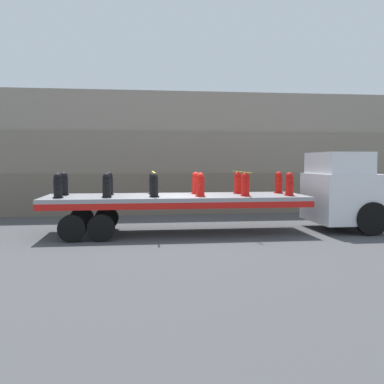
{
  "coord_description": "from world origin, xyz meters",
  "views": [
    {
      "loc": [
        -1.25,
        -14.57,
        2.48
      ],
      "look_at": [
        0.55,
        0.0,
        1.43
      ],
      "focal_mm": 40.0,
      "sensor_mm": 36.0,
      "label": 1
    }
  ],
  "objects_px": {
    "truck_cab": "(345,191)",
    "fire_hydrant_black_far_2": "(153,183)",
    "fire_hydrant_black_near_1": "(107,186)",
    "fire_hydrant_black_near_0": "(58,186)",
    "flatbed_trailer": "(159,203)",
    "fire_hydrant_red_near_5": "(289,184)",
    "fire_hydrant_red_near_3": "(200,185)",
    "fire_hydrant_red_far_5": "(279,183)",
    "fire_hydrant_red_far_3": "(196,183)",
    "fire_hydrant_black_far_1": "(109,184)",
    "fire_hydrant_red_near_4": "(245,185)",
    "fire_hydrant_black_near_2": "(154,185)",
    "fire_hydrant_red_far_4": "(238,183)",
    "fire_hydrant_black_far_0": "(64,184)"
  },
  "relations": [
    {
      "from": "fire_hydrant_black_near_0",
      "to": "fire_hydrant_red_near_4",
      "type": "relative_size",
      "value": 1.0
    },
    {
      "from": "fire_hydrant_black_far_1",
      "to": "fire_hydrant_red_near_4",
      "type": "xyz_separation_m",
      "value": [
        4.59,
        -1.13,
        0.0
      ]
    },
    {
      "from": "fire_hydrant_red_far_3",
      "to": "fire_hydrant_red_near_5",
      "type": "height_order",
      "value": "same"
    },
    {
      "from": "fire_hydrant_black_far_2",
      "to": "fire_hydrant_black_far_0",
      "type": "bearing_deg",
      "value": 180.0
    },
    {
      "from": "fire_hydrant_black_far_2",
      "to": "fire_hydrant_red_far_4",
      "type": "bearing_deg",
      "value": 0.0
    },
    {
      "from": "fire_hydrant_black_near_1",
      "to": "fire_hydrant_red_far_3",
      "type": "distance_m",
      "value": 3.26
    },
    {
      "from": "flatbed_trailer",
      "to": "fire_hydrant_red_near_5",
      "type": "xyz_separation_m",
      "value": [
        4.42,
        -0.56,
        0.63
      ]
    },
    {
      "from": "flatbed_trailer",
      "to": "fire_hydrant_red_near_3",
      "type": "height_order",
      "value": "fire_hydrant_red_near_3"
    },
    {
      "from": "fire_hydrant_black_near_1",
      "to": "fire_hydrant_red_far_4",
      "type": "relative_size",
      "value": 1.0
    },
    {
      "from": "fire_hydrant_black_near_1",
      "to": "fire_hydrant_red_far_3",
      "type": "xyz_separation_m",
      "value": [
        3.06,
        1.13,
        0.0
      ]
    },
    {
      "from": "fire_hydrant_black_near_1",
      "to": "fire_hydrant_red_far_5",
      "type": "relative_size",
      "value": 1.0
    },
    {
      "from": "fire_hydrant_black_near_2",
      "to": "fire_hydrant_red_far_3",
      "type": "height_order",
      "value": "same"
    },
    {
      "from": "flatbed_trailer",
      "to": "fire_hydrant_black_far_0",
      "type": "bearing_deg",
      "value": 170.1
    },
    {
      "from": "fire_hydrant_black_near_2",
      "to": "fire_hydrant_red_far_3",
      "type": "relative_size",
      "value": 1.0
    },
    {
      "from": "fire_hydrant_black_near_1",
      "to": "fire_hydrant_black_far_2",
      "type": "xyz_separation_m",
      "value": [
        1.53,
        1.13,
        0.0
      ]
    },
    {
      "from": "truck_cab",
      "to": "flatbed_trailer",
      "type": "distance_m",
      "value": 6.72
    },
    {
      "from": "fire_hydrant_black_near_2",
      "to": "fire_hydrant_red_near_5",
      "type": "bearing_deg",
      "value": 0.0
    },
    {
      "from": "fire_hydrant_black_near_2",
      "to": "fire_hydrant_red_near_3",
      "type": "xyz_separation_m",
      "value": [
        1.53,
        0.0,
        0.0
      ]
    },
    {
      "from": "fire_hydrant_black_near_0",
      "to": "fire_hydrant_black_near_1",
      "type": "height_order",
      "value": "same"
    },
    {
      "from": "fire_hydrant_black_near_0",
      "to": "flatbed_trailer",
      "type": "bearing_deg",
      "value": 9.9
    },
    {
      "from": "fire_hydrant_red_near_3",
      "to": "fire_hydrant_black_near_0",
      "type": "bearing_deg",
      "value": 180.0
    },
    {
      "from": "truck_cab",
      "to": "fire_hydrant_black_far_2",
      "type": "xyz_separation_m",
      "value": [
        -6.88,
        0.56,
        0.28
      ]
    },
    {
      "from": "fire_hydrant_black_far_1",
      "to": "truck_cab",
      "type": "bearing_deg",
      "value": -3.84
    },
    {
      "from": "fire_hydrant_red_far_5",
      "to": "fire_hydrant_black_near_0",
      "type": "bearing_deg",
      "value": -171.61
    },
    {
      "from": "fire_hydrant_red_far_3",
      "to": "fire_hydrant_red_far_4",
      "type": "height_order",
      "value": "same"
    },
    {
      "from": "fire_hydrant_black_far_0",
      "to": "fire_hydrant_black_near_2",
      "type": "distance_m",
      "value": 3.26
    },
    {
      "from": "fire_hydrant_black_near_2",
      "to": "fire_hydrant_red_far_5",
      "type": "distance_m",
      "value": 4.73
    },
    {
      "from": "fire_hydrant_black_near_0",
      "to": "fire_hydrant_black_near_2",
      "type": "relative_size",
      "value": 1.0
    },
    {
      "from": "flatbed_trailer",
      "to": "fire_hydrant_black_near_2",
      "type": "distance_m",
      "value": 0.86
    },
    {
      "from": "fire_hydrant_red_far_5",
      "to": "truck_cab",
      "type": "bearing_deg",
      "value": -13.86
    },
    {
      "from": "fire_hydrant_red_near_5",
      "to": "fire_hydrant_black_near_1",
      "type": "bearing_deg",
      "value": 180.0
    },
    {
      "from": "fire_hydrant_black_near_2",
      "to": "fire_hydrant_red_near_5",
      "type": "distance_m",
      "value": 4.59
    },
    {
      "from": "fire_hydrant_red_far_3",
      "to": "fire_hydrant_red_near_4",
      "type": "bearing_deg",
      "value": -36.41
    },
    {
      "from": "fire_hydrant_black_near_1",
      "to": "fire_hydrant_red_far_5",
      "type": "height_order",
      "value": "same"
    },
    {
      "from": "fire_hydrant_red_far_3",
      "to": "fire_hydrant_red_far_5",
      "type": "distance_m",
      "value": 3.06
    },
    {
      "from": "fire_hydrant_red_near_3",
      "to": "fire_hydrant_red_far_5",
      "type": "xyz_separation_m",
      "value": [
        3.06,
        1.13,
        0.0
      ]
    },
    {
      "from": "fire_hydrant_red_near_5",
      "to": "fire_hydrant_red_near_3",
      "type": "bearing_deg",
      "value": 180.0
    },
    {
      "from": "truck_cab",
      "to": "fire_hydrant_black_near_0",
      "type": "bearing_deg",
      "value": -176.75
    },
    {
      "from": "fire_hydrant_black_far_1",
      "to": "fire_hydrant_red_near_4",
      "type": "bearing_deg",
      "value": -13.81
    },
    {
      "from": "fire_hydrant_black_far_2",
      "to": "fire_hydrant_red_far_4",
      "type": "distance_m",
      "value": 3.06
    },
    {
      "from": "fire_hydrant_black_far_2",
      "to": "fire_hydrant_red_far_4",
      "type": "height_order",
      "value": "same"
    },
    {
      "from": "fire_hydrant_black_far_2",
      "to": "fire_hydrant_red_far_3",
      "type": "bearing_deg",
      "value": 0.0
    },
    {
      "from": "truck_cab",
      "to": "flatbed_trailer",
      "type": "bearing_deg",
      "value": 180.0
    },
    {
      "from": "fire_hydrant_black_near_2",
      "to": "truck_cab",
      "type": "bearing_deg",
      "value": 4.69
    },
    {
      "from": "truck_cab",
      "to": "fire_hydrant_black_far_2",
      "type": "height_order",
      "value": "truck_cab"
    },
    {
      "from": "fire_hydrant_red_far_4",
      "to": "fire_hydrant_black_near_2",
      "type": "bearing_deg",
      "value": -159.76
    },
    {
      "from": "fire_hydrant_black_far_2",
      "to": "fire_hydrant_red_near_4",
      "type": "bearing_deg",
      "value": -20.24
    },
    {
      "from": "fire_hydrant_red_near_4",
      "to": "flatbed_trailer",
      "type": "bearing_deg",
      "value": 168.95
    },
    {
      "from": "fire_hydrant_black_far_0",
      "to": "fire_hydrant_black_near_2",
      "type": "xyz_separation_m",
      "value": [
        3.06,
        -1.13,
        0.0
      ]
    },
    {
      "from": "fire_hydrant_black_far_0",
      "to": "fire_hydrant_red_near_4",
      "type": "height_order",
      "value": "same"
    }
  ]
}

